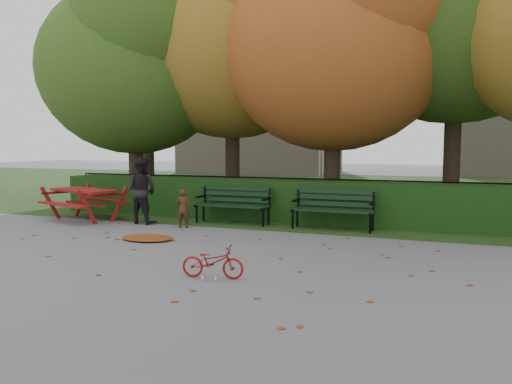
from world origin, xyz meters
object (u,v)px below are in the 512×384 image
(tree_b, at_px, (240,24))
(tree_c, at_px, (345,29))
(tree_f, at_px, (151,43))
(picnic_table, at_px, (84,196))
(bicycle, at_px, (213,262))
(child, at_px, (183,208))
(tree_a, at_px, (138,55))
(adult, at_px, (142,190))
(bench_left, at_px, (234,202))
(bench_right, at_px, (333,206))

(tree_b, distance_m, tree_c, 3.42)
(tree_c, bearing_deg, tree_f, 157.65)
(tree_c, bearing_deg, picnic_table, -152.03)
(bicycle, bearing_deg, tree_b, 10.76)
(tree_f, height_order, child, tree_f)
(tree_b, xyz_separation_m, child, (0.32, -4.02, -4.96))
(tree_a, distance_m, tree_c, 6.04)
(tree_c, bearing_deg, tree_a, -176.35)
(bicycle, bearing_deg, child, 25.13)
(tree_a, relative_size, tree_f, 0.81)
(child, relative_size, adult, 0.56)
(tree_b, distance_m, bench_left, 5.87)
(tree_b, relative_size, bench_right, 4.88)
(tree_c, height_order, bench_right, tree_c)
(bench_right, height_order, bicycle, bench_right)
(tree_f, height_order, bicycle, tree_f)
(tree_c, height_order, adult, tree_c)
(bench_right, xyz_separation_m, child, (-3.22, -0.97, -0.08))
(bench_right, distance_m, bicycle, 4.70)
(tree_c, bearing_deg, child, -132.45)
(bench_right, bearing_deg, tree_b, 139.33)
(bench_left, relative_size, adult, 1.14)
(adult, bearing_deg, bicycle, 136.74)
(tree_b, height_order, adult, tree_b)
(tree_a, distance_m, child, 5.84)
(child, xyz_separation_m, bicycle, (2.56, -3.67, -0.21))
(tree_a, bearing_deg, tree_b, 23.05)
(tree_f, distance_m, picnic_table, 8.43)
(adult, distance_m, bicycle, 5.42)
(tree_b, height_order, tree_f, tree_f)
(adult, bearing_deg, tree_b, -100.81)
(tree_c, bearing_deg, bench_right, -83.30)
(tree_c, bearing_deg, bench_left, -133.36)
(child, bearing_deg, bench_left, -148.10)
(bench_right, bearing_deg, tree_a, 163.39)
(tree_f, bearing_deg, adult, -59.09)
(tree_b, bearing_deg, child, -85.47)
(tree_b, relative_size, bench_left, 4.88)
(tree_b, height_order, picnic_table, tree_b)
(tree_a, distance_m, bench_left, 5.89)
(bench_left, xyz_separation_m, adult, (-2.04, -0.80, 0.27))
(tree_c, xyz_separation_m, adult, (-4.17, -3.06, -4.03))
(tree_a, relative_size, child, 8.50)
(tree_c, height_order, tree_f, tree_f)
(tree_a, distance_m, tree_b, 3.11)
(bench_left, distance_m, child, 1.28)
(tree_a, height_order, bicycle, tree_a)
(tree_c, distance_m, bench_left, 5.31)
(tree_c, height_order, child, tree_c)
(bench_left, relative_size, picnic_table, 0.84)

